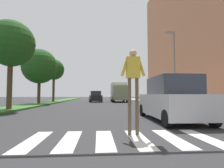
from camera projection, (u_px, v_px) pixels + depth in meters
ground_plane at (102, 102)px, 28.54m from camera, size 140.00×140.00×0.00m
crosswalk at (122, 139)px, 4.81m from camera, size 4.95×2.20×0.01m
median_strip at (50, 102)px, 25.99m from camera, size 2.60×64.00×0.15m
tree_mid at (11, 44)px, 13.37m from camera, size 3.37×3.37×6.45m
tree_far at (39, 66)px, 22.14m from camera, size 4.17×4.17×6.53m
tree_distant at (54, 70)px, 28.44m from camera, size 3.18×3.18×6.51m
sidewalk_right at (154, 102)px, 27.12m from camera, size 3.00×64.00×0.15m
traffic_light_gantry at (2, 2)px, 6.28m from camera, size 8.75×0.30×6.00m
street_lamp_right at (174, 61)px, 18.64m from camera, size 1.02×0.24×7.50m
pedestrian_performer at (133, 78)px, 5.37m from camera, size 0.75×0.25×2.49m
suv_crossing at (171, 100)px, 8.32m from camera, size 2.01×4.62×1.97m
sedan_midblock at (95, 97)px, 29.36m from camera, size 2.25×4.51×1.75m
sedan_distant at (97, 96)px, 39.20m from camera, size 2.04×4.13×1.69m
truck_box_delivery at (119, 92)px, 30.00m from camera, size 2.40×6.20×3.10m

